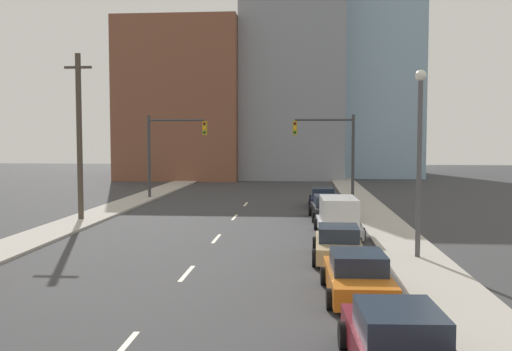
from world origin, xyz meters
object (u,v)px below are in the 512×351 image
at_px(sedan_black, 328,208).
at_px(sedan_maroon, 399,344).
at_px(sedan_orange, 358,276).
at_px(box_truck_silver, 338,217).
at_px(traffic_signal_right, 336,145).
at_px(sedan_tan, 338,244).
at_px(traffic_signal_left, 165,144).
at_px(street_lamp, 419,149).
at_px(sedan_navy, 323,198).
at_px(utility_pole_left_mid, 79,136).

bearing_deg(sedan_black, sedan_maroon, -91.83).
distance_m(sedan_orange, box_truck_silver, 10.99).
height_order(traffic_signal_right, sedan_tan, traffic_signal_right).
xyz_separation_m(traffic_signal_left, street_lamp, (15.53, -21.74, 0.08)).
bearing_deg(sedan_maroon, sedan_navy, 88.38).
height_order(traffic_signal_left, traffic_signal_right, same).
height_order(sedan_orange, sedan_tan, sedan_orange).
xyz_separation_m(sedan_black, sedan_navy, (-0.09, 5.99, -0.02)).
distance_m(street_lamp, box_truck_silver, 7.06).
bearing_deg(sedan_orange, traffic_signal_right, 86.55).
xyz_separation_m(traffic_signal_right, utility_pole_left_mid, (-15.52, -12.53, 0.65)).
bearing_deg(box_truck_silver, sedan_navy, 89.96).
bearing_deg(sedan_orange, sedan_navy, 88.99).
bearing_deg(utility_pole_left_mid, box_truck_silver, -14.34).
height_order(utility_pole_left_mid, sedan_black, utility_pole_left_mid).
bearing_deg(sedan_navy, traffic_signal_right, 77.92).
bearing_deg(box_truck_silver, street_lamp, -64.27).
distance_m(sedan_orange, sedan_tan, 5.35).
xyz_separation_m(sedan_maroon, sedan_tan, (-0.55, 11.15, -0.02)).
distance_m(utility_pole_left_mid, sedan_black, 15.26).
distance_m(sedan_maroon, sedan_black, 22.53).
bearing_deg(traffic_signal_left, street_lamp, -54.45).
bearing_deg(street_lamp, sedan_black, 105.24).
height_order(utility_pole_left_mid, sedan_navy, utility_pole_left_mid).
bearing_deg(sedan_navy, traffic_signal_left, 161.47).
bearing_deg(box_truck_silver, sedan_tan, -95.14).
distance_m(utility_pole_left_mid, sedan_orange, 21.23).
bearing_deg(sedan_maroon, sedan_orange, 90.19).
bearing_deg(traffic_signal_left, sedan_tan, -60.58).
height_order(traffic_signal_left, street_lamp, street_lamp).
bearing_deg(traffic_signal_right, sedan_orange, -91.86).
bearing_deg(sedan_black, traffic_signal_right, 81.49).
relative_size(box_truck_silver, sedan_black, 1.10).
bearing_deg(traffic_signal_right, sedan_navy, -103.75).
distance_m(traffic_signal_left, sedan_maroon, 35.71).
distance_m(sedan_tan, sedan_navy, 17.37).
bearing_deg(sedan_orange, sedan_tan, 91.20).
height_order(traffic_signal_right, sedan_navy, traffic_signal_right).
relative_size(traffic_signal_left, sedan_maroon, 1.42).
bearing_deg(sedan_navy, sedan_black, -87.51).
xyz_separation_m(street_lamp, box_truck_silver, (-2.81, 5.44, -3.51)).
bearing_deg(sedan_orange, street_lamp, 60.77).
bearing_deg(sedan_orange, traffic_signal_left, 113.25).
height_order(sedan_tan, box_truck_silver, box_truck_silver).
xyz_separation_m(utility_pole_left_mid, sedan_tan, (14.38, -9.40, -4.36)).
height_order(sedan_maroon, sedan_orange, sedan_maroon).
bearing_deg(street_lamp, traffic_signal_left, 125.55).
relative_size(traffic_signal_right, box_truck_silver, 1.27).
distance_m(sedan_maroon, sedan_tan, 11.16).
bearing_deg(box_truck_silver, sedan_black, 90.73).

